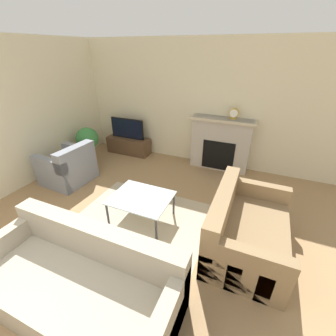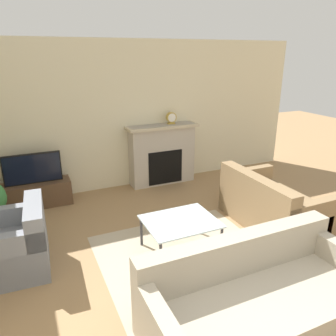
{
  "view_description": "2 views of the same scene",
  "coord_description": "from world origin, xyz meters",
  "px_view_note": "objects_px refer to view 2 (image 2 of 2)",
  "views": [
    {
      "loc": [
        1.74,
        -0.12,
        2.47
      ],
      "look_at": [
        0.49,
        2.78,
        0.78
      ],
      "focal_mm": 24.0,
      "sensor_mm": 36.0,
      "label": 1
    },
    {
      "loc": [
        -1.44,
        -0.99,
        2.46
      ],
      "look_at": [
        0.38,
        3.05,
        0.89
      ],
      "focal_mm": 35.0,
      "sensor_mm": 36.0,
      "label": 2
    }
  ],
  "objects_px": {
    "coffee_table": "(180,223)",
    "couch_sectional": "(257,303)",
    "couch_loveseat": "(272,207)",
    "mantel_clock": "(171,118)",
    "tv": "(32,169)",
    "armchair_by_window": "(13,247)"
  },
  "relations": [
    {
      "from": "mantel_clock",
      "to": "tv",
      "type": "bearing_deg",
      "value": -177.49
    },
    {
      "from": "tv",
      "to": "mantel_clock",
      "type": "bearing_deg",
      "value": 2.51
    },
    {
      "from": "couch_loveseat",
      "to": "mantel_clock",
      "type": "xyz_separation_m",
      "value": [
        -0.63,
        2.24,
        1.0
      ]
    },
    {
      "from": "armchair_by_window",
      "to": "couch_sectional",
      "type": "bearing_deg",
      "value": 50.23
    },
    {
      "from": "tv",
      "to": "armchair_by_window",
      "type": "distance_m",
      "value": 1.8
    },
    {
      "from": "couch_sectional",
      "to": "coffee_table",
      "type": "relative_size",
      "value": 2.35
    },
    {
      "from": "couch_sectional",
      "to": "couch_loveseat",
      "type": "height_order",
      "value": "same"
    },
    {
      "from": "couch_sectional",
      "to": "coffee_table",
      "type": "bearing_deg",
      "value": 92.91
    },
    {
      "from": "tv",
      "to": "armchair_by_window",
      "type": "height_order",
      "value": "tv"
    },
    {
      "from": "couch_loveseat",
      "to": "coffee_table",
      "type": "distance_m",
      "value": 1.57
    },
    {
      "from": "tv",
      "to": "couch_sectional",
      "type": "height_order",
      "value": "tv"
    },
    {
      "from": "couch_sectional",
      "to": "coffee_table",
      "type": "xyz_separation_m",
      "value": [
        -0.07,
        1.44,
        0.11
      ]
    },
    {
      "from": "couch_sectional",
      "to": "couch_loveseat",
      "type": "xyz_separation_m",
      "value": [
        1.49,
        1.51,
        0.0
      ]
    },
    {
      "from": "mantel_clock",
      "to": "armchair_by_window",
      "type": "bearing_deg",
      "value": -147.63
    },
    {
      "from": "coffee_table",
      "to": "mantel_clock",
      "type": "height_order",
      "value": "mantel_clock"
    },
    {
      "from": "armchair_by_window",
      "to": "mantel_clock",
      "type": "xyz_separation_m",
      "value": [
        2.9,
        1.84,
        0.99
      ]
    },
    {
      "from": "tv",
      "to": "coffee_table",
      "type": "height_order",
      "value": "tv"
    },
    {
      "from": "armchair_by_window",
      "to": "coffee_table",
      "type": "distance_m",
      "value": 2.02
    },
    {
      "from": "couch_loveseat",
      "to": "mantel_clock",
      "type": "bearing_deg",
      "value": 15.62
    },
    {
      "from": "couch_sectional",
      "to": "coffee_table",
      "type": "distance_m",
      "value": 1.44
    },
    {
      "from": "coffee_table",
      "to": "couch_sectional",
      "type": "bearing_deg",
      "value": -87.09
    },
    {
      "from": "armchair_by_window",
      "to": "tv",
      "type": "bearing_deg",
      "value": 171.76
    }
  ]
}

